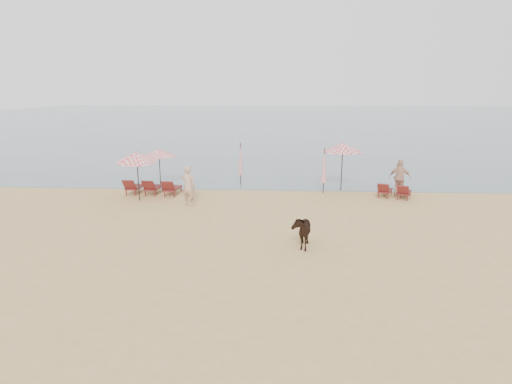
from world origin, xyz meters
The scene contains 13 objects.
ground centered at (0.00, 0.00, 0.00)m, with size 120.00×120.00×0.00m, color tan.
sea centered at (0.00, 80.00, 0.00)m, with size 160.00×140.00×0.06m, color #51606B.
lounger_cluster_left centered at (-5.77, 8.70, 0.42)m, with size 2.88×1.85×0.61m.
lounger_cluster_right centered at (6.98, 8.71, 0.38)m, with size 2.00×1.97×0.55m.
umbrella_open_left_a centered at (-5.82, 10.47, 2.02)m, with size 1.98×1.98×2.25m.
umbrella_open_left_b centered at (-6.08, 7.44, 2.25)m, with size 2.04×2.07×2.60m.
umbrella_open_right centered at (4.45, 10.18, 2.44)m, with size 2.22×2.22×2.71m.
umbrella_closed_left centered at (-1.27, 11.43, 1.54)m, with size 0.31×0.31×2.51m.
umbrella_closed_right centered at (3.42, 9.63, 1.50)m, with size 0.30×0.30×2.45m.
cow centered at (1.82, 1.27, 0.61)m, with size 0.66×1.45×1.23m, color black.
beachgoer_left centered at (-3.36, 6.66, 0.99)m, with size 0.72×0.47×1.97m, color tan.
beachgoer_right_a centered at (7.48, 9.95, 0.83)m, with size 0.80×0.63×1.66m, color tan.
beachgoer_right_b centered at (7.37, 9.25, 0.96)m, with size 1.13×0.47×1.93m, color tan.
Camera 1 is at (1.03, -13.25, 5.43)m, focal length 30.00 mm.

